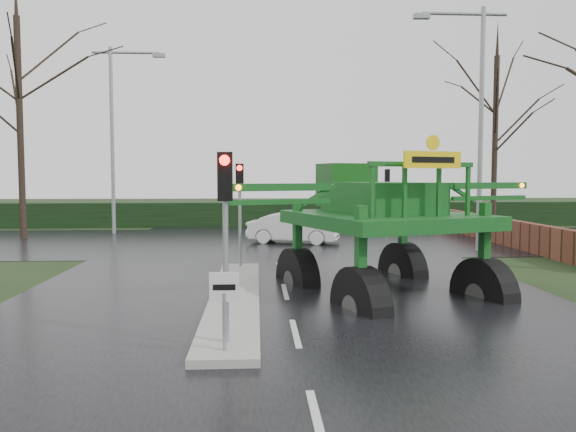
{
  "coord_description": "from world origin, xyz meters",
  "views": [
    {
      "loc": [
        -0.75,
        -10.84,
        3.1
      ],
      "look_at": [
        0.12,
        4.8,
        2.0
      ],
      "focal_mm": 35.0,
      "sensor_mm": 36.0,
      "label": 1
    }
  ],
  "objects": [
    {
      "name": "hedge_row",
      "position": [
        0.0,
        24.0,
        0.75
      ],
      "size": [
        44.0,
        0.9,
        1.5
      ],
      "primitive_type": "cube",
      "color": "black",
      "rests_on": "ground"
    },
    {
      "name": "tree_right_far",
      "position": [
        13.0,
        21.0,
        6.5
      ],
      "size": [
        7.0,
        7.0,
        12.05
      ],
      "color": "black",
      "rests_on": "ground"
    },
    {
      "name": "brick_wall",
      "position": [
        10.5,
        16.0,
        0.6
      ],
      "size": [
        0.4,
        20.0,
        1.2
      ],
      "primitive_type": "cube",
      "color": "#592D1E",
      "rests_on": "ground"
    },
    {
      "name": "traffic_signal_mid",
      "position": [
        -1.3,
        7.49,
        2.59
      ],
      "size": [
        0.26,
        0.33,
        3.52
      ],
      "color": "gray",
      "rests_on": "ground"
    },
    {
      "name": "median_island",
      "position": [
        -1.3,
        3.0,
        0.09
      ],
      "size": [
        1.2,
        10.0,
        0.16
      ],
      "primitive_type": "cube",
      "color": "gray",
      "rests_on": "ground"
    },
    {
      "name": "traffic_signal_near",
      "position": [
        -1.3,
        -1.01,
        2.59
      ],
      "size": [
        0.26,
        0.33,
        3.52
      ],
      "color": "gray",
      "rests_on": "ground"
    },
    {
      "name": "street_light_right",
      "position": [
        8.19,
        12.0,
        5.99
      ],
      "size": [
        3.85,
        0.3,
        10.0
      ],
      "color": "gray",
      "rests_on": "ground"
    },
    {
      "name": "road_main",
      "position": [
        0.0,
        10.0,
        0.0
      ],
      "size": [
        14.0,
        80.0,
        0.02
      ],
      "primitive_type": "cube",
      "color": "black",
      "rests_on": "ground"
    },
    {
      "name": "crop_sprayer",
      "position": [
        1.58,
        2.19,
        2.42
      ],
      "size": [
        8.67,
        6.77,
        5.11
      ],
      "rotation": [
        0.0,
        0.0,
        0.34
      ],
      "color": "black",
      "rests_on": "ground"
    },
    {
      "name": "tree_left_far",
      "position": [
        -12.5,
        18.0,
        7.15
      ],
      "size": [
        7.7,
        7.7,
        13.26
      ],
      "color": "black",
      "rests_on": "ground"
    },
    {
      "name": "street_light_left_far",
      "position": [
        -8.19,
        20.0,
        5.99
      ],
      "size": [
        3.85,
        0.3,
        10.0
      ],
      "color": "gray",
      "rests_on": "ground"
    },
    {
      "name": "keep_left_sign",
      "position": [
        -1.3,
        -1.5,
        1.06
      ],
      "size": [
        0.5,
        0.07,
        1.35
      ],
      "color": "gray",
      "rests_on": "ground"
    },
    {
      "name": "ground",
      "position": [
        0.0,
        0.0,
        0.0
      ],
      "size": [
        140.0,
        140.0,
        0.0
      ],
      "primitive_type": "plane",
      "color": "black",
      "rests_on": "ground"
    },
    {
      "name": "traffic_signal_far",
      "position": [
        6.5,
        20.01,
        2.59
      ],
      "size": [
        0.26,
        0.33,
        3.52
      ],
      "rotation": [
        0.0,
        0.0,
        3.14
      ],
      "color": "gray",
      "rests_on": "ground"
    },
    {
      "name": "road_cross",
      "position": [
        0.0,
        16.0,
        0.01
      ],
      "size": [
        80.0,
        12.0,
        0.02
      ],
      "primitive_type": "cube",
      "color": "black",
      "rests_on": "ground"
    },
    {
      "name": "white_sedan",
      "position": [
        0.94,
        15.07,
        0.0
      ],
      "size": [
        4.45,
        2.5,
        1.39
      ],
      "primitive_type": "imported",
      "rotation": [
        0.0,
        0.0,
        1.31
      ],
      "color": "white",
      "rests_on": "ground"
    }
  ]
}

